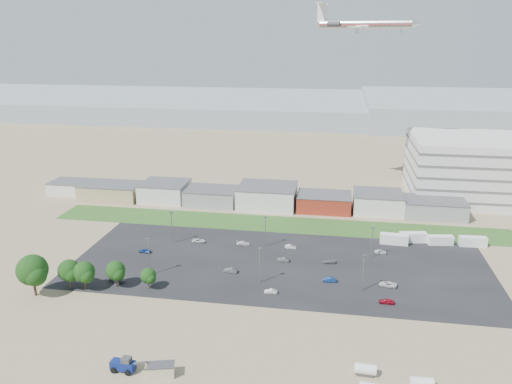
% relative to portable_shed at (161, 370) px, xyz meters
% --- Properties ---
extents(ground, '(700.00, 700.00, 0.00)m').
position_rel_portable_shed_xyz_m(ground, '(11.72, 33.72, -1.32)').
color(ground, '#8C7559').
rests_on(ground, ground).
extents(parking_lot, '(120.00, 50.00, 0.01)m').
position_rel_portable_shed_xyz_m(parking_lot, '(16.72, 53.72, -1.32)').
color(parking_lot, black).
rests_on(parking_lot, ground).
extents(grass_strip, '(160.00, 16.00, 0.02)m').
position_rel_portable_shed_xyz_m(grass_strip, '(11.72, 85.72, -1.31)').
color(grass_strip, '#2E531F').
rests_on(grass_strip, ground).
extents(hills_backdrop, '(700.00, 200.00, 9.00)m').
position_rel_portable_shed_xyz_m(hills_backdrop, '(51.72, 348.72, 3.18)').
color(hills_backdrop, gray).
rests_on(hills_backdrop, ground).
extents(building_row, '(170.00, 20.00, 8.00)m').
position_rel_portable_shed_xyz_m(building_row, '(-5.28, 104.72, 2.68)').
color(building_row, silver).
rests_on(building_row, ground).
extents(portable_shed, '(5.77, 3.98, 2.64)m').
position_rel_portable_shed_xyz_m(portable_shed, '(0.00, 0.00, 0.00)').
color(portable_shed, '#C7B796').
rests_on(portable_shed, ground).
extents(telehandler, '(8.01, 3.24, 3.26)m').
position_rel_portable_shed_xyz_m(telehandler, '(-7.96, 0.27, 0.31)').
color(telehandler, '#0B1A58').
rests_on(telehandler, ground).
extents(storage_tank_nw, '(4.27, 2.27, 2.51)m').
position_rel_portable_shed_xyz_m(storage_tank_nw, '(39.18, 6.96, -0.07)').
color(storage_tank_nw, silver).
rests_on(storage_tank_nw, ground).
extents(storage_tank_ne, '(4.33, 2.34, 2.53)m').
position_rel_portable_shed_xyz_m(storage_tank_ne, '(49.43, 4.60, -0.05)').
color(storage_tank_ne, silver).
rests_on(storage_tank_ne, ground).
extents(box_trailer_a, '(8.82, 3.21, 3.25)m').
position_rel_portable_shed_xyz_m(box_trailer_a, '(50.91, 74.30, 0.31)').
color(box_trailer_a, silver).
rests_on(box_trailer_a, ground).
extents(box_trailer_b, '(8.77, 4.04, 3.17)m').
position_rel_portable_shed_xyz_m(box_trailer_b, '(57.14, 77.04, 0.26)').
color(box_trailer_b, silver).
rests_on(box_trailer_b, ground).
extents(box_trailer_c, '(8.06, 3.59, 2.92)m').
position_rel_portable_shed_xyz_m(box_trailer_c, '(65.48, 76.23, 0.14)').
color(box_trailer_c, silver).
rests_on(box_trailer_c, ground).
extents(box_trailer_d, '(8.36, 2.97, 3.09)m').
position_rel_portable_shed_xyz_m(box_trailer_d, '(75.30, 76.57, 0.22)').
color(box_trailer_d, silver).
rests_on(box_trailer_d, ground).
extents(tree_far_left, '(8.36, 8.36, 12.55)m').
position_rel_portable_shed_xyz_m(tree_far_left, '(-42.58, 25.11, 4.95)').
color(tree_far_left, black).
rests_on(tree_far_left, ground).
extents(tree_left, '(6.09, 6.09, 9.14)m').
position_rel_portable_shed_xyz_m(tree_left, '(-35.59, 30.02, 3.25)').
color(tree_left, black).
rests_on(tree_left, ground).
extents(tree_mid, '(5.91, 5.91, 8.87)m').
position_rel_portable_shed_xyz_m(tree_mid, '(-31.45, 30.07, 3.12)').
color(tree_mid, black).
rests_on(tree_mid, ground).
extents(tree_right, '(5.48, 5.48, 8.21)m').
position_rel_portable_shed_xyz_m(tree_right, '(-24.18, 32.93, 2.79)').
color(tree_right, black).
rests_on(tree_right, ground).
extents(tree_near, '(4.35, 4.35, 6.53)m').
position_rel_portable_shed_xyz_m(tree_near, '(-15.33, 33.30, 1.94)').
color(tree_near, black).
rests_on(tree_near, ground).
extents(lightpole_front_l, '(1.27, 0.53, 10.83)m').
position_rel_portable_shed_xyz_m(lightpole_front_l, '(-17.88, 41.05, 4.09)').
color(lightpole_front_l, slate).
rests_on(lightpole_front_l, ground).
extents(lightpole_front_m, '(1.18, 0.49, 10.07)m').
position_rel_portable_shed_xyz_m(lightpole_front_m, '(12.81, 41.44, 3.71)').
color(lightpole_front_m, slate).
rests_on(lightpole_front_m, ground).
extents(lightpole_front_r, '(1.18, 0.49, 10.06)m').
position_rel_portable_shed_xyz_m(lightpole_front_r, '(39.84, 41.47, 3.71)').
color(lightpole_front_r, slate).
rests_on(lightpole_front_r, ground).
extents(lightpole_back_l, '(1.23, 0.51, 10.44)m').
position_rel_portable_shed_xyz_m(lightpole_back_l, '(-19.00, 63.47, 3.90)').
color(lightpole_back_l, slate).
rests_on(lightpole_back_l, ground).
extents(lightpole_back_m, '(1.17, 0.49, 9.91)m').
position_rel_portable_shed_xyz_m(lightpole_back_m, '(10.70, 65.65, 3.63)').
color(lightpole_back_m, slate).
rests_on(lightpole_back_m, ground).
extents(lightpole_back_r, '(1.14, 0.47, 9.68)m').
position_rel_portable_shed_xyz_m(lightpole_back_r, '(43.20, 62.44, 3.52)').
color(lightpole_back_r, slate).
rests_on(lightpole_back_r, ground).
extents(airliner, '(48.09, 38.01, 12.58)m').
position_rel_portable_shed_xyz_m(airliner, '(39.81, 126.00, 66.48)').
color(airliner, silver).
extents(parked_car_0, '(4.81, 2.64, 1.27)m').
position_rel_portable_shed_xyz_m(parked_car_0, '(46.60, 44.74, -0.68)').
color(parked_car_0, silver).
rests_on(parked_car_0, ground).
extents(parked_car_1, '(3.86, 1.59, 1.24)m').
position_rel_portable_shed_xyz_m(parked_car_1, '(31.31, 44.88, -0.70)').
color(parked_car_1, navy).
rests_on(parked_car_1, ground).
extents(parked_car_2, '(3.79, 1.68, 1.27)m').
position_rel_portable_shed_xyz_m(parked_car_2, '(45.56, 35.61, -0.69)').
color(parked_car_2, maroon).
rests_on(parked_car_2, ground).
extents(parked_car_4, '(3.96, 1.64, 1.28)m').
position_rel_portable_shed_xyz_m(parked_car_4, '(3.83, 46.00, -0.68)').
color(parked_car_4, '#595B5E').
rests_on(parked_car_4, ground).
extents(parked_car_5, '(3.83, 1.82, 1.27)m').
position_rel_portable_shed_xyz_m(parked_car_5, '(-24.91, 54.82, -0.69)').
color(parked_car_5, navy).
rests_on(parked_car_5, ground).
extents(parked_car_6, '(4.22, 1.88, 1.20)m').
position_rel_portable_shed_xyz_m(parked_car_6, '(3.73, 65.37, -0.72)').
color(parked_car_6, silver).
rests_on(parked_car_6, ground).
extents(parked_car_7, '(3.65, 1.52, 1.18)m').
position_rel_portable_shed_xyz_m(parked_car_7, '(17.57, 55.50, -0.73)').
color(parked_car_7, '#595B5E').
rests_on(parked_car_7, ground).
extents(parked_car_8, '(3.65, 1.53, 1.24)m').
position_rel_portable_shed_xyz_m(parked_car_8, '(46.23, 65.95, -0.70)').
color(parked_car_8, silver).
rests_on(parked_car_8, ground).
extents(parked_car_9, '(4.54, 2.49, 1.20)m').
position_rel_portable_shed_xyz_m(parked_car_9, '(-10.80, 65.08, -0.72)').
color(parked_car_9, silver).
rests_on(parked_car_9, ground).
extents(parked_car_10, '(4.63, 2.16, 1.31)m').
position_rel_portable_shed_xyz_m(parked_car_10, '(-25.27, 35.63, -0.67)').
color(parked_car_10, '#595B5E').
rests_on(parked_car_10, ground).
extents(parked_car_11, '(3.54, 1.23, 1.17)m').
position_rel_portable_shed_xyz_m(parked_car_11, '(18.84, 65.29, -0.74)').
color(parked_car_11, silver).
rests_on(parked_car_11, ground).
extents(parked_car_12, '(3.87, 1.86, 1.09)m').
position_rel_portable_shed_xyz_m(parked_car_12, '(30.90, 56.55, -0.78)').
color(parked_car_12, '#A5A5AA').
rests_on(parked_car_12, ground).
extents(parked_car_13, '(3.44, 1.44, 1.11)m').
position_rel_portable_shed_xyz_m(parked_car_13, '(16.54, 36.06, -0.77)').
color(parked_car_13, silver).
rests_on(parked_car_13, ground).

